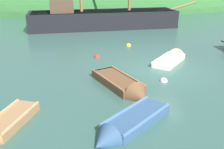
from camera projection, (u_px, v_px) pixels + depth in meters
The scene contains 10 objects.
ground_plane at pixel (162, 72), 14.68m from camera, with size 120.00×120.00×0.00m, color #33564C.
shore_hill at pixel (94, 7), 44.03m from camera, with size 54.31×23.96×11.49m, color #2D602D.
sailing_ship at pixel (102, 22), 26.40m from camera, with size 17.59×4.59×11.35m.
rowboat_outer_left at pixel (124, 87), 12.37m from camera, with size 2.68×4.09×1.20m.
rowboat_outer_right at pixel (173, 59), 16.59m from camera, with size 3.08×3.39×1.09m.
rowboat_near_dock at pixel (4, 127), 9.14m from camera, with size 1.95×3.12×0.93m.
rowboat_center at pixel (127, 126), 9.20m from camera, with size 3.42×3.24×1.03m.
buoy_white at pixel (164, 81), 13.35m from camera, with size 0.39×0.39×0.39m, color white.
buoy_yellow at pixel (129, 46), 19.99m from camera, with size 0.39×0.39×0.39m, color yellow.
buoy_red at pixel (97, 57), 17.22m from camera, with size 0.40×0.40×0.40m, color red.
Camera 1 is at (-4.46, -13.29, 5.18)m, focal length 41.36 mm.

